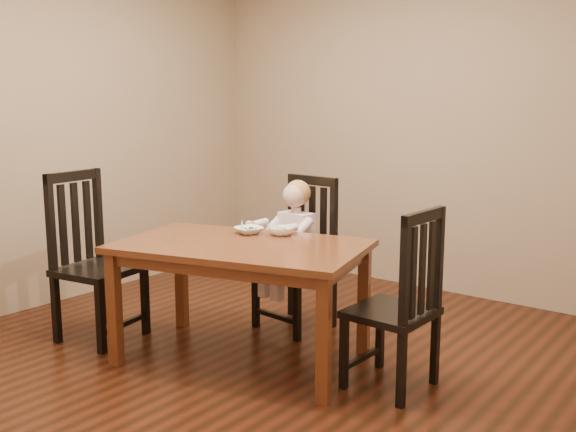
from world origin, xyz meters
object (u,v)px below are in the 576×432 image
Objects in this scene: chair_right at (400,304)px; bowl_peas at (249,230)px; dining_table at (241,257)px; chair_child at (299,256)px; chair_left at (93,259)px; toddler at (294,238)px; bowl_veg at (281,231)px.

chair_right is 1.14m from bowl_peas.
bowl_peas is (-1.10, 0.03, 0.27)m from chair_right.
chair_child is (-0.09, 0.71, -0.14)m from dining_table.
bowl_peas is at bearing 112.59° from chair_left.
chair_left reaches higher than bowl_peas.
bowl_peas reaches higher than dining_table.
bowl_peas is (0.90, 0.55, 0.22)m from chair_left.
chair_left is (-0.95, -1.02, 0.03)m from chair_child.
chair_child is at bearing 66.22° from chair_right.
dining_table is 9.24× the size of bowl_peas.
toddler is at bearing 90.00° from chair_child.
chair_right reaches higher than bowl_veg.
chair_left is 1.10× the size of chair_right.
chair_right is 0.96m from bowl_veg.
bowl_veg is at bearing 25.73° from bowl_peas.
bowl_veg is (0.19, 0.09, 0.00)m from bowl_peas.
chair_right is at bearing -7.72° from bowl_veg.
chair_child is 1.16m from chair_right.
dining_table is 1.62× the size of chair_right.
chair_child is 0.15m from toddler.
chair_child is at bearing 97.21° from dining_table.
bowl_veg reaches higher than dining_table.
chair_child is at bearing -90.00° from toddler.
bowl_veg is at bearing 115.07° from chair_child.
toddler is at bearing 113.38° from bowl_veg.
dining_table is 0.66m from toddler.
chair_child is at bearing 83.10° from bowl_peas.
bowl_peas is at bearing 88.29° from toddler.
chair_child is 5.96× the size of bowl_peas.
chair_right is (0.96, 0.21, -0.16)m from dining_table.
toddler is at bearing 82.90° from bowl_peas.
dining_table is at bearing 103.60° from toddler.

